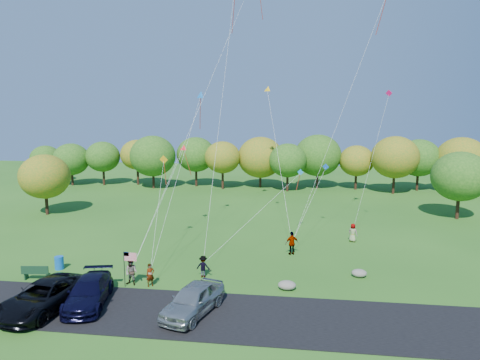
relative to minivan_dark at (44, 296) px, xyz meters
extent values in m
plane|color=#245919|center=(8.13, 4.72, -0.91)|extent=(140.00, 140.00, 0.00)
cube|color=black|center=(8.13, 0.72, -0.88)|extent=(44.00, 6.00, 0.06)
cylinder|color=#3C2115|center=(-27.13, 43.96, 0.52)|extent=(0.36, 0.36, 2.85)
ellipsoid|color=#386E1B|center=(-27.13, 43.96, 4.10)|extent=(6.62, 6.62, 5.96)
cylinder|color=#3C2115|center=(-21.84, 44.29, 0.56)|extent=(0.36, 0.36, 2.93)
ellipsoid|color=#386E1B|center=(-21.84, 44.29, 3.59)|extent=(4.82, 4.82, 4.34)
cylinder|color=#3C2115|center=(-17.25, 42.15, 0.43)|extent=(0.36, 0.36, 2.67)
ellipsoid|color=#386E1B|center=(-17.25, 42.15, 3.78)|extent=(6.22, 6.22, 5.59)
cylinder|color=#3C2115|center=(-11.24, 43.97, 0.24)|extent=(0.36, 0.36, 2.30)
ellipsoid|color=#386E1B|center=(-11.24, 43.97, 3.43)|extent=(6.27, 6.27, 5.64)
cylinder|color=#3C2115|center=(-6.69, 44.72, 0.62)|extent=(0.36, 0.36, 3.05)
ellipsoid|color=#1D5115|center=(-6.69, 44.72, 4.17)|extent=(6.25, 6.25, 5.62)
cylinder|color=#3C2115|center=(-1.94, 42.63, 0.43)|extent=(0.36, 0.36, 2.68)
ellipsoid|color=#386E1B|center=(-1.94, 42.63, 4.09)|extent=(7.14, 7.14, 6.42)
cylinder|color=#3C2115|center=(3.78, 44.28, 0.53)|extent=(0.36, 0.36, 2.87)
ellipsoid|color=#1D5115|center=(3.78, 44.28, 3.74)|extent=(5.46, 5.46, 4.91)
cylinder|color=#3C2115|center=(8.61, 41.00, 0.43)|extent=(0.36, 0.36, 2.67)
ellipsoid|color=#386E1B|center=(8.61, 41.00, 3.60)|extent=(5.67, 5.67, 5.10)
cylinder|color=#3C2115|center=(13.52, 42.31, 0.65)|extent=(0.36, 0.36, 3.11)
ellipsoid|color=#386E1B|center=(13.52, 42.31, 4.45)|extent=(6.89, 6.89, 6.20)
cylinder|color=#3C2115|center=(18.03, 41.28, 0.47)|extent=(0.36, 0.36, 2.74)
ellipsoid|color=#1D5115|center=(18.03, 41.28, 3.60)|extent=(5.41, 5.41, 4.87)
cylinder|color=#3C2115|center=(23.50, 44.51, 0.46)|extent=(0.36, 0.36, 2.74)
ellipsoid|color=#1D5115|center=(23.50, 44.51, 3.61)|extent=(5.45, 5.45, 4.91)
cylinder|color=#3C2115|center=(28.24, 44.63, 0.40)|extent=(0.36, 0.36, 2.61)
ellipsoid|color=#386E1B|center=(28.24, 44.63, 3.63)|extent=(5.93, 5.93, 5.34)
cylinder|color=#3C2115|center=(32.38, 43.29, 0.28)|extent=(0.36, 0.36, 2.38)
ellipsoid|color=#386E1B|center=(32.38, 43.29, 3.14)|extent=(5.14, 5.14, 4.63)
cylinder|color=#3C2115|center=(37.83, 44.09, 0.23)|extent=(0.36, 0.36, 2.28)
ellipsoid|color=#1D5115|center=(37.83, 44.09, 3.56)|extent=(6.72, 6.72, 6.05)
cylinder|color=#3C2115|center=(-13.87, 22.72, 0.39)|extent=(0.36, 0.36, 2.60)
ellipsoid|color=#386E1B|center=(-13.87, 22.72, 3.51)|extent=(5.60, 5.60, 5.04)
cylinder|color=#3C2115|center=(32.13, 26.72, 0.49)|extent=(0.36, 0.36, 2.80)
ellipsoid|color=#1D5115|center=(32.13, 26.72, 3.84)|extent=(6.00, 6.00, 5.40)
imported|color=black|center=(0.00, 0.00, 0.00)|extent=(3.61, 6.41, 1.69)
imported|color=black|center=(2.23, 1.06, -0.07)|extent=(3.27, 5.69, 1.55)
imported|color=#909699|center=(8.77, 0.69, 0.01)|extent=(3.38, 5.38, 1.71)
imported|color=#4C4C59|center=(4.94, 4.31, -0.12)|extent=(0.68, 0.65, 1.57)
imported|color=#4C4C59|center=(3.59, 4.37, -0.01)|extent=(0.98, 0.83, 1.79)
imported|color=#4C4C59|center=(8.10, 6.36, -0.12)|extent=(1.06, 0.67, 1.57)
imported|color=#4C4C59|center=(14.25, 12.15, 0.06)|extent=(1.23, 0.88, 1.94)
imported|color=#4C4C59|center=(19.66, 16.49, -0.07)|extent=(0.98, 0.87, 1.68)
cube|color=#13351D|center=(-3.33, 4.37, -0.46)|extent=(1.91, 0.35, 0.06)
cube|color=#13351D|center=(-3.33, 4.18, -0.14)|extent=(1.90, 0.29, 0.58)
cube|color=#13351D|center=(-4.12, 4.37, -0.68)|extent=(0.14, 0.48, 0.44)
cube|color=#13351D|center=(-2.53, 4.37, -0.68)|extent=(0.14, 0.48, 0.44)
cylinder|color=#0C51B6|center=(-2.89, 6.50, -0.42)|extent=(0.65, 0.65, 0.97)
cylinder|color=black|center=(3.26, 4.02, 0.31)|extent=(0.05, 0.05, 2.44)
cube|color=red|center=(3.70, 4.02, 1.19)|extent=(0.88, 0.59, 0.02)
cube|color=navy|center=(3.43, 4.03, 1.37)|extent=(0.35, 0.02, 0.27)
ellipsoid|color=gray|center=(14.04, 4.97, -0.61)|extent=(1.20, 0.94, 0.60)
ellipsoid|color=slate|center=(19.06, 7.87, -0.63)|extent=(1.07, 0.89, 0.56)
cone|color=#1260B5|center=(5.36, 18.25, 12.25)|extent=(0.97, 0.67, 0.88)
cone|color=#E3B20E|center=(11.55, 20.23, 12.89)|extent=(0.85, 0.65, 0.70)
cube|color=#F31167|center=(22.31, 17.17, 12.32)|extent=(0.50, 0.38, 0.58)
cube|color=#E9A413|center=(3.50, 12.36, 6.78)|extent=(0.74, 0.20, 0.73)
cube|color=blue|center=(17.28, 19.62, 5.52)|extent=(0.62, 0.25, 0.63)
cone|color=red|center=(3.93, 17.05, 7.36)|extent=(0.77, 0.44, 0.67)
cube|color=#1B94F4|center=(14.85, 17.04, 5.29)|extent=(0.55, 0.21, 0.57)
camera|label=1|loc=(14.51, -21.93, 10.55)|focal=32.00mm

